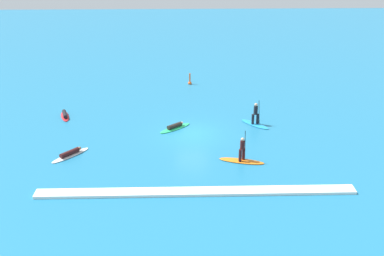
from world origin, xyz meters
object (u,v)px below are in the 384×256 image
object	(u,v)px
surfer_on_blue_board	(255,119)
surfer_on_red_board	(65,115)
surfer_on_orange_board	(242,156)
surfer_on_green_board	(175,127)
marker_buoy	(190,82)
surfer_on_white_board	(70,154)

from	to	relation	value
surfer_on_blue_board	surfer_on_red_board	distance (m)	16.01
surfer_on_orange_board	surfer_on_blue_board	distance (m)	6.66
surfer_on_green_board	surfer_on_red_board	xyz separation A→B (m)	(-9.36, 2.76, 0.02)
surfer_on_red_board	marker_buoy	bearing A→B (deg)	-69.23
surfer_on_orange_board	surfer_on_white_board	distance (m)	11.99
surfer_on_blue_board	surfer_on_white_board	bearing A→B (deg)	-111.28
surfer_on_white_board	marker_buoy	world-z (taller)	marker_buoy
surfer_on_orange_board	surfer_on_green_board	bearing A→B (deg)	144.03
surfer_on_white_board	surfer_on_red_board	distance (m)	7.60
surfer_on_blue_board	surfer_on_red_board	bearing A→B (deg)	-139.49
surfer_on_orange_board	surfer_on_blue_board	xyz separation A→B (m)	(1.90, 6.38, 0.08)
marker_buoy	surfer_on_blue_board	bearing A→B (deg)	-64.72
surfer_on_orange_board	surfer_on_blue_board	size ratio (longest dim) A/B	1.24
surfer_on_white_board	surfer_on_red_board	size ratio (longest dim) A/B	1.11
surfer_on_green_board	surfer_on_orange_board	distance (m)	7.38
surfer_on_blue_board	surfer_on_white_board	distance (m)	14.77
marker_buoy	surfer_on_white_board	bearing A→B (deg)	-118.87
surfer_on_red_board	surfer_on_white_board	bearing A→B (deg)	177.83
surfer_on_orange_board	surfer_on_red_board	xyz separation A→B (m)	(-13.97, 8.52, -0.23)
surfer_on_blue_board	surfer_on_red_board	xyz separation A→B (m)	(-15.86, 2.13, -0.31)
surfer_on_orange_board	surfer_on_red_board	bearing A→B (deg)	163.99
surfer_on_blue_board	surfer_on_orange_board	bearing A→B (deg)	-58.40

